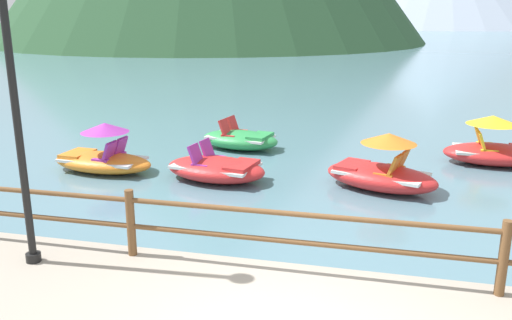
{
  "coord_description": "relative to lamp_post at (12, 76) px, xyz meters",
  "views": [
    {
      "loc": [
        0.89,
        -4.75,
        3.68
      ],
      "look_at": [
        -1.43,
        5.0,
        0.9
      ],
      "focal_mm": 37.76,
      "sensor_mm": 36.0,
      "label": 1
    }
  ],
  "objects": [
    {
      "name": "pedal_boat_2",
      "position": [
        4.54,
        5.45,
        -2.5
      ],
      "size": [
        2.68,
        1.95,
        1.24
      ],
      "color": "red",
      "rests_on": "ground"
    },
    {
      "name": "pedal_boat_5",
      "position": [
        7.24,
        8.1,
        -2.5
      ],
      "size": [
        2.43,
        1.34,
        1.22
      ],
      "color": "red",
      "rests_on": "ground"
    },
    {
      "name": "pedal_boat_1",
      "position": [
        -1.88,
        5.28,
        -2.53
      ],
      "size": [
        2.58,
        1.38,
        1.18
      ],
      "color": "orange",
      "rests_on": "ground"
    },
    {
      "name": "ground_plane",
      "position": [
        3.6,
        38.95,
        -2.9
      ],
      "size": [
        200.0,
        200.0,
        0.0
      ],
      "primitive_type": "plane",
      "color": "slate"
    },
    {
      "name": "pedal_boat_3",
      "position": [
        0.72,
        8.17,
        -2.64
      ],
      "size": [
        2.39,
        1.64,
        0.84
      ],
      "color": "green",
      "rests_on": "ground"
    },
    {
      "name": "pedal_boat_4",
      "position": [
        0.94,
        5.26,
        -2.63
      ],
      "size": [
        2.52,
        1.72,
        0.85
      ],
      "color": "red",
      "rests_on": "ground"
    },
    {
      "name": "dock_railing",
      "position": [
        3.6,
        0.5,
        -1.92
      ],
      "size": [
        23.92,
        0.12,
        0.95
      ],
      "color": "brown",
      "rests_on": "promenade_dock"
    },
    {
      "name": "lamp_post",
      "position": [
        0.0,
        0.0,
        0.0
      ],
      "size": [
        0.28,
        0.28,
        4.16
      ],
      "color": "black",
      "rests_on": "promenade_dock"
    }
  ]
}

